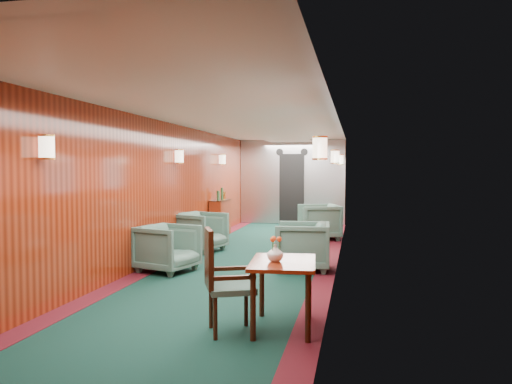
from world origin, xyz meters
TOP-DOWN VIEW (x-y plane):
  - room at (0.00, 0.00)m, footprint 12.00×12.10m
  - bulkhead at (0.00, 5.91)m, footprint 2.98×0.17m
  - windows_right at (1.49, 0.25)m, footprint 0.02×8.60m
  - wall_sconces at (0.00, 0.57)m, footprint 2.97×7.97m
  - dining_table at (1.10, -3.41)m, footprint 0.70×0.94m
  - side_chair at (0.54, -3.67)m, footprint 0.58×0.59m
  - credenza at (-1.34, 3.08)m, footprint 0.30×0.95m
  - flower_vase at (1.03, -3.45)m, footprint 0.21×0.21m
  - armchair_left_near at (-1.02, -1.06)m, footprint 0.98×0.97m
  - armchair_left_far at (-1.11, 0.86)m, footprint 1.04×1.03m
  - armchair_right_near at (0.99, -0.54)m, footprint 0.87×0.85m
  - armchair_right_far at (0.99, 2.89)m, footprint 1.07×1.05m

SIDE VIEW (x-z plane):
  - armchair_left_near at x=-1.02m, z-range 0.00..0.72m
  - armchair_left_far at x=-1.11m, z-range 0.00..0.75m
  - armchair_right_near at x=0.99m, z-range 0.00..0.75m
  - armchair_right_far at x=0.99m, z-range 0.00..0.79m
  - credenza at x=-1.34m, z-range -0.13..1.00m
  - side_chair at x=0.54m, z-range 0.04..1.05m
  - dining_table at x=1.10m, z-range 0.23..0.90m
  - flower_vase at x=1.03m, z-range 0.67..0.84m
  - bulkhead at x=0.00m, z-range -0.01..2.38m
  - windows_right at x=1.49m, z-range 1.05..1.85m
  - room at x=0.00m, z-range 0.43..2.83m
  - wall_sconces at x=0.00m, z-range 1.66..1.91m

